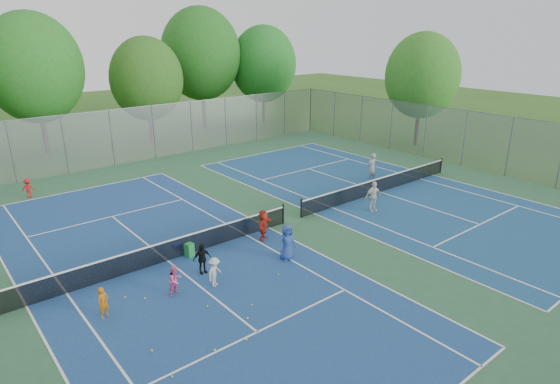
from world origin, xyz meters
The scene contains 36 objects.
ground centered at (0.00, 0.00, 0.00)m, with size 120.00×120.00×0.00m, color #2C581B.
court_pad centered at (0.00, 0.00, 0.01)m, with size 32.00×32.00×0.01m, color #2C5E3C.
court_left centered at (-7.00, 0.00, 0.02)m, with size 10.97×23.77×0.01m, color navy.
court_right centered at (7.00, 0.00, 0.02)m, with size 10.97×23.77×0.01m, color navy.
net_left centered at (-7.00, 0.00, 0.46)m, with size 12.87×0.10×0.91m, color black.
net_right centered at (7.00, 0.00, 0.46)m, with size 12.87×0.10×0.91m, color black.
fence_north centered at (0.00, 16.00, 2.00)m, with size 32.00×0.10×4.00m, color gray.
fence_east centered at (16.00, 0.00, 2.00)m, with size 32.00×0.10×4.00m, color gray.
tree_nl centered at (-6.00, 23.00, 6.54)m, with size 7.20×7.20×10.69m.
tree_nc centered at (2.00, 21.00, 5.39)m, with size 6.00×6.00×8.85m.
tree_nr centered at (9.00, 24.00, 7.04)m, with size 7.60×7.60×11.42m.
tree_ne centered at (15.00, 22.00, 5.97)m, with size 6.60×6.60×9.77m.
tree_side_e centered at (19.00, 6.00, 5.74)m, with size 6.00×6.00×9.20m.
ball_crate centered at (-6.15, 0.80, 0.13)m, with size 0.31×0.31×0.26m, color #1A37C5.
ball_hopper centered at (-6.07, -0.24, 0.32)m, with size 0.32×0.32×0.63m, color green.
student_a centered at (-10.52, -2.39, 0.57)m, with size 0.42×0.27×1.15m, color #C56A12.
student_b centered at (-7.94, -2.61, 0.58)m, with size 0.57×0.44×1.17m, color #DF5795.
student_c centered at (-6.49, -3.01, 0.59)m, with size 0.76×0.44×1.18m, color beige.
student_d centered at (-6.36, -1.84, 0.65)m, with size 0.76×0.32×1.29m, color black.
student_e centered at (-2.95, -3.07, 0.80)m, with size 0.78×0.51×1.60m, color #274592.
student_f centered at (-2.52, -0.86, 0.74)m, with size 1.36×0.43×1.47m, color #AF2819.
child_far_baseline centered at (-9.64, 12.40, 0.57)m, with size 0.74×0.42×1.14m, color #A5171A.
instructor centered at (8.23, 1.76, 0.93)m, with size 0.68×0.45×1.87m, color gray.
teen_court_b centered at (4.26, -1.71, 0.83)m, with size 0.98×0.41×1.67m, color silver.
tennis_ball_0 centered at (-10.08, -5.14, 0.03)m, with size 0.07×0.07×0.07m, color #C8DB32.
tennis_ball_1 centered at (-6.82, -5.61, 0.03)m, with size 0.07×0.07×0.07m, color #D2F238.
tennis_ball_2 centered at (-9.54, -1.69, 0.03)m, with size 0.07×0.07×0.07m, color #B4C42D.
tennis_ball_3 centered at (-10.12, -6.56, 0.03)m, with size 0.07×0.07×0.07m, color #B0C72E.
tennis_ball_4 centered at (-7.52, -6.52, 0.03)m, with size 0.07×0.07×0.07m, color #CBEF37.
tennis_ball_5 centered at (-2.78, -2.59, 0.03)m, with size 0.07×0.07×0.07m, color #DDF138.
tennis_ball_6 centered at (-2.50, -2.41, 0.03)m, with size 0.07×0.07×0.07m, color yellow.
tennis_ball_7 centered at (-6.24, -5.04, 0.03)m, with size 0.07×0.07×0.07m, color #AED130.
tennis_ball_8 centered at (-4.13, -3.95, 0.03)m, with size 0.07×0.07×0.07m, color gold.
tennis_ball_9 centered at (-7.51, -4.12, 0.03)m, with size 0.07×0.07×0.07m, color #B9CA2F.
tennis_ball_10 centered at (-9.01, -2.23, 0.03)m, with size 0.07×0.07×0.07m, color yellow.
tennis_ball_11 centered at (-8.57, -6.33, 0.03)m, with size 0.07×0.07×0.07m, color #C5E735.
Camera 1 is at (-14.55, -16.82, 9.36)m, focal length 30.00 mm.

